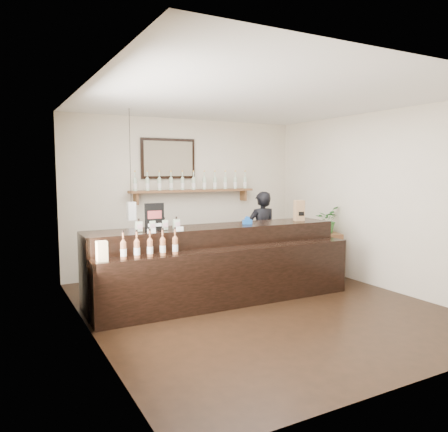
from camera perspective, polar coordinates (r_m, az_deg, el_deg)
ground at (r=6.19m, az=4.53°, el=-11.65°), size 5.00×5.00×0.00m
room_shell at (r=5.90m, az=4.67°, el=4.32°), size 5.00×5.00×5.00m
back_wall_decor at (r=7.93m, az=-5.69°, el=5.13°), size 2.66×0.96×1.69m
counter at (r=6.37m, az=-0.59°, el=-6.48°), size 3.81×1.08×1.24m
promo_sign at (r=5.93m, az=-9.07°, el=-0.13°), size 0.27×0.03×0.37m
paper_bag at (r=7.13m, az=9.78°, el=0.71°), size 0.17×0.14×0.33m
tape_dispenser at (r=6.61m, az=3.05°, el=-0.67°), size 0.15×0.09×0.12m
side_cabinet at (r=7.97m, az=13.18°, el=-4.90°), size 0.53×0.62×0.78m
potted_plant at (r=7.88m, az=13.29°, el=-0.47°), size 0.55×0.54×0.46m
shopkeeper at (r=7.84m, az=4.94°, el=-1.55°), size 0.65×0.45×1.69m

